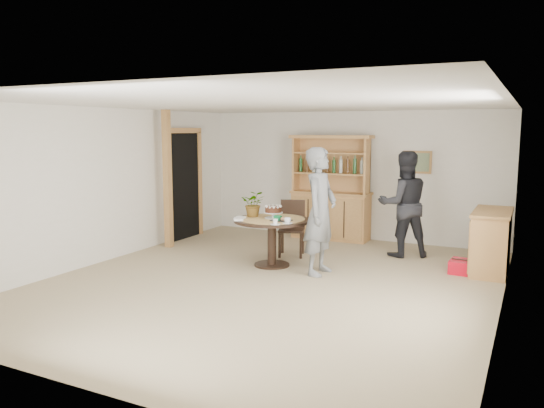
{
  "coord_description": "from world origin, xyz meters",
  "views": [
    {
      "loc": [
        3.27,
        -6.52,
        2.15
      ],
      "look_at": [
        -0.21,
        0.46,
        1.05
      ],
      "focal_mm": 35.0,
      "sensor_mm": 36.0,
      "label": 1
    }
  ],
  "objects_px": {
    "dining_table": "(272,228)",
    "red_suitcase": "(471,268)",
    "hutch": "(331,204)",
    "adult_person": "(404,204)",
    "teen_boy": "(320,211)",
    "sideboard": "(491,241)",
    "dining_chair": "(292,224)"
  },
  "relations": [
    {
      "from": "dining_table",
      "to": "red_suitcase",
      "type": "bearing_deg",
      "value": 16.89
    },
    {
      "from": "hutch",
      "to": "red_suitcase",
      "type": "height_order",
      "value": "hutch"
    },
    {
      "from": "dining_table",
      "to": "adult_person",
      "type": "relative_size",
      "value": 0.67
    },
    {
      "from": "hutch",
      "to": "dining_table",
      "type": "xyz_separation_m",
      "value": [
        -0.1,
        -2.41,
        -0.08
      ]
    },
    {
      "from": "teen_boy",
      "to": "red_suitcase",
      "type": "height_order",
      "value": "teen_boy"
    },
    {
      "from": "teen_boy",
      "to": "adult_person",
      "type": "xyz_separation_m",
      "value": [
        0.85,
        1.69,
        -0.05
      ]
    },
    {
      "from": "dining_table",
      "to": "teen_boy",
      "type": "relative_size",
      "value": 0.63
    },
    {
      "from": "sideboard",
      "to": "teen_boy",
      "type": "height_order",
      "value": "teen_boy"
    },
    {
      "from": "hutch",
      "to": "dining_chair",
      "type": "relative_size",
      "value": 2.16
    },
    {
      "from": "sideboard",
      "to": "red_suitcase",
      "type": "bearing_deg",
      "value": -129.43
    },
    {
      "from": "dining_table",
      "to": "adult_person",
      "type": "height_order",
      "value": "adult_person"
    },
    {
      "from": "hutch",
      "to": "dining_table",
      "type": "bearing_deg",
      "value": -92.26
    },
    {
      "from": "hutch",
      "to": "red_suitcase",
      "type": "relative_size",
      "value": 3.28
    },
    {
      "from": "red_suitcase",
      "to": "adult_person",
      "type": "bearing_deg",
      "value": 152.6
    },
    {
      "from": "hutch",
      "to": "dining_chair",
      "type": "distance_m",
      "value": 1.6
    },
    {
      "from": "hutch",
      "to": "teen_boy",
      "type": "bearing_deg",
      "value": -73.28
    },
    {
      "from": "dining_table",
      "to": "red_suitcase",
      "type": "relative_size",
      "value": 1.93
    },
    {
      "from": "sideboard",
      "to": "teen_boy",
      "type": "xyz_separation_m",
      "value": [
        -2.29,
        -1.27,
        0.47
      ]
    },
    {
      "from": "adult_person",
      "to": "dining_table",
      "type": "bearing_deg",
      "value": 12.5
    },
    {
      "from": "dining_chair",
      "to": "teen_boy",
      "type": "bearing_deg",
      "value": -64.47
    },
    {
      "from": "sideboard",
      "to": "adult_person",
      "type": "xyz_separation_m",
      "value": [
        -1.43,
        0.41,
        0.42
      ]
    },
    {
      "from": "dining_chair",
      "to": "dining_table",
      "type": "bearing_deg",
      "value": -106.15
    },
    {
      "from": "hutch",
      "to": "dining_chair",
      "type": "height_order",
      "value": "hutch"
    },
    {
      "from": "adult_person",
      "to": "sideboard",
      "type": "bearing_deg",
      "value": 133.4
    },
    {
      "from": "hutch",
      "to": "red_suitcase",
      "type": "distance_m",
      "value": 3.25
    },
    {
      "from": "sideboard",
      "to": "red_suitcase",
      "type": "relative_size",
      "value": 2.03
    },
    {
      "from": "dining_table",
      "to": "dining_chair",
      "type": "bearing_deg",
      "value": 91.69
    },
    {
      "from": "hutch",
      "to": "dining_table",
      "type": "distance_m",
      "value": 2.42
    },
    {
      "from": "dining_table",
      "to": "teen_boy",
      "type": "xyz_separation_m",
      "value": [
        0.85,
        -0.1,
        0.34
      ]
    },
    {
      "from": "dining_table",
      "to": "adult_person",
      "type": "xyz_separation_m",
      "value": [
        1.7,
        1.59,
        0.29
      ]
    },
    {
      "from": "dining_table",
      "to": "dining_chair",
      "type": "relative_size",
      "value": 1.27
    },
    {
      "from": "sideboard",
      "to": "teen_boy",
      "type": "bearing_deg",
      "value": -150.92
    }
  ]
}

